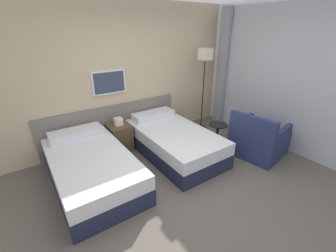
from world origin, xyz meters
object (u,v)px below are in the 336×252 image
bed_near_window (173,141)px  floor_lamp (205,63)px  nightstand (120,137)px  bed_near_door (91,168)px  side_table (217,132)px  armchair (258,141)px

bed_near_window → floor_lamp: size_ratio=1.08×
nightstand → bed_near_door: bearing=-137.4°
side_table → armchair: (0.44, -0.62, -0.06)m
nightstand → side_table: 1.92m
bed_near_window → nightstand: size_ratio=2.97×
bed_near_window → armchair: bearing=-35.9°
bed_near_door → floor_lamp: bearing=11.9°
bed_near_window → side_table: (0.85, -0.31, 0.09)m
bed_near_door → nightstand: size_ratio=2.97×
bed_near_window → side_table: size_ratio=3.93×
bed_near_window → nightstand: 1.05m
nightstand → floor_lamp: bearing=-3.5°
armchair → bed_near_window: bearing=44.7°
nightstand → armchair: (2.06, -1.64, 0.01)m
side_table → armchair: bearing=-55.0°
side_table → nightstand: bearing=147.9°
nightstand → floor_lamp: 2.38m
side_table → bed_near_window: bearing=160.2°
floor_lamp → side_table: 1.54m
side_table → armchair: 0.76m
floor_lamp → bed_near_door: bearing=-168.1°
bed_near_door → side_table: (2.40, -0.31, 0.09)m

